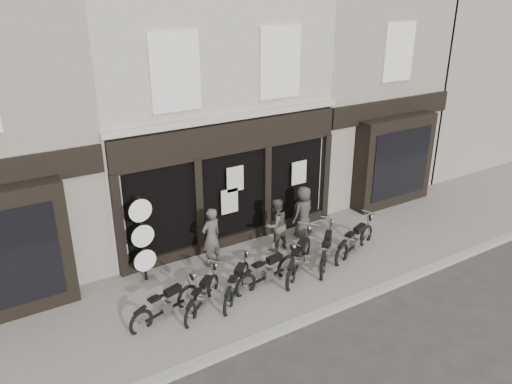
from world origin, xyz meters
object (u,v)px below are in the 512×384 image
man_centre (276,225)px  advert_sign_post (143,243)px  man_right (303,212)px  motorcycle_1 (203,297)px  motorcycle_2 (237,285)px  motorcycle_0 (166,306)px  motorcycle_5 (326,252)px  man_left (211,237)px  motorcycle_4 (299,260)px  motorcycle_6 (355,243)px  motorcycle_3 (268,273)px

man_centre → advert_sign_post: bearing=-12.8°
man_right → motorcycle_1: bearing=6.1°
motorcycle_2 → advert_sign_post: advert_sign_post is taller
motorcycle_2 → motorcycle_1: bearing=137.0°
motorcycle_0 → man_centre: 4.27m
advert_sign_post → motorcycle_1: bearing=-72.0°
motorcycle_5 → man_left: size_ratio=1.04×
motorcycle_0 → motorcycle_2: 1.87m
motorcycle_1 → motorcycle_2: 0.97m
motorcycle_1 → motorcycle_2: size_ratio=0.99×
advert_sign_post → motorcycle_5: bearing=-24.5°
motorcycle_4 → man_left: size_ratio=1.14×
motorcycle_1 → motorcycle_0: bearing=133.3°
advert_sign_post → motorcycle_0: bearing=-98.7°
motorcycle_5 → motorcycle_6: 1.06m
man_left → motorcycle_4: bearing=127.4°
motorcycle_6 → advert_sign_post: advert_sign_post is taller
motorcycle_1 → advert_sign_post: 2.20m
motorcycle_6 → motorcycle_3: bearing=160.6°
motorcycle_1 → motorcycle_2: (0.97, 0.00, 0.02)m
man_right → motorcycle_0: bearing=1.6°
motorcycle_2 → motorcycle_6: size_ratio=0.77×
motorcycle_0 → motorcycle_3: 2.83m
motorcycle_2 → man_right: man_right is taller
motorcycle_0 → motorcycle_2: size_ratio=1.21×
motorcycle_1 → man_left: bearing=16.3°
man_centre → motorcycle_5: bearing=115.3°
motorcycle_1 → man_right: bearing=-18.1°
motorcycle_6 → motorcycle_5: bearing=159.2°
motorcycle_0 → man_left: size_ratio=1.15×
motorcycle_4 → motorcycle_6: (2.03, -0.02, -0.02)m
motorcycle_5 → advert_sign_post: advert_sign_post is taller
motorcycle_2 → man_centre: bearing=-9.4°
man_left → man_centre: (2.00, -0.23, -0.05)m
motorcycle_4 → man_right: (1.36, 1.63, 0.50)m
motorcycle_2 → man_right: bearing=-16.0°
motorcycle_0 → motorcycle_4: bearing=-15.7°
motorcycle_0 → man_right: (5.25, 1.63, 0.56)m
motorcycle_0 → man_right: bearing=1.5°
man_left → motorcycle_3: bearing=103.7°
motorcycle_4 → motorcycle_6: 2.03m
man_left → man_right: man_left is taller
motorcycle_4 → motorcycle_2: bearing=144.3°
motorcycle_3 → advert_sign_post: advert_sign_post is taller
motorcycle_1 → man_right: 4.72m
motorcycle_6 → advert_sign_post: size_ratio=0.83×
man_centre → motorcycle_2: bearing=27.4°
motorcycle_3 → motorcycle_6: size_ratio=1.00×
motorcycle_3 → man_left: bearing=107.5°
motorcycle_2 → man_centre: (2.15, 1.44, 0.54)m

